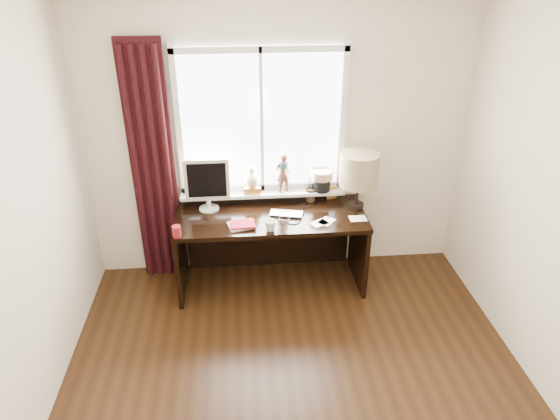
{
  "coord_description": "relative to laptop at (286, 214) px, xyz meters",
  "views": [
    {
      "loc": [
        -0.36,
        -2.27,
        2.89
      ],
      "look_at": [
        -0.05,
        1.25,
        1.0
      ],
      "focal_mm": 32.0,
      "sensor_mm": 36.0,
      "label": 1
    }
  ],
  "objects": [
    {
      "name": "ceiling",
      "position": [
        -0.04,
        -1.62,
        1.84
      ],
      "size": [
        3.5,
        4.0,
        0.0
      ],
      "primitive_type": "cube",
      "color": "white",
      "rests_on": "wall_back"
    },
    {
      "name": "table_lamp",
      "position": [
        0.66,
        0.11,
        0.35
      ],
      "size": [
        0.35,
        0.35,
        0.52
      ],
      "color": "black",
      "rests_on": "desk"
    },
    {
      "name": "window",
      "position": [
        -0.18,
        0.33,
        0.54
      ],
      "size": [
        1.52,
        0.21,
        1.4
      ],
      "color": "white",
      "rests_on": "ground"
    },
    {
      "name": "brush_holder",
      "position": [
        0.25,
        0.27,
        0.05
      ],
      "size": [
        0.09,
        0.09,
        0.25
      ],
      "color": "black",
      "rests_on": "desk"
    },
    {
      "name": "laptop",
      "position": [
        0.0,
        0.0,
        0.0
      ],
      "size": [
        0.33,
        0.25,
        0.02
      ],
      "primitive_type": "imported",
      "rotation": [
        0.0,
        0.0,
        -0.24
      ],
      "color": "silver",
      "rests_on": "desk"
    },
    {
      "name": "desk_cables",
      "position": [
        0.1,
        -0.01,
        -0.01
      ],
      "size": [
        0.27,
        0.42,
        0.01
      ],
      "color": "black",
      "rests_on": "desk"
    },
    {
      "name": "icon_frame",
      "position": [
        0.46,
        0.29,
        0.05
      ],
      "size": [
        0.1,
        0.04,
        0.13
      ],
      "color": "gold",
      "rests_on": "desk"
    },
    {
      "name": "loose_papers",
      "position": [
        0.41,
        -0.15,
        -0.01
      ],
      "size": [
        0.52,
        0.21,
        0.0
      ],
      "color": "white",
      "rests_on": "desk"
    },
    {
      "name": "red_cup",
      "position": [
        -0.94,
        -0.29,
        0.04
      ],
      "size": [
        0.07,
        0.07,
        0.1
      ],
      "primitive_type": "cylinder",
      "color": "maroon",
      "rests_on": "desk"
    },
    {
      "name": "monitor",
      "position": [
        -0.69,
        0.17,
        0.27
      ],
      "size": [
        0.4,
        0.18,
        0.49
      ],
      "color": "beige",
      "rests_on": "desk"
    },
    {
      "name": "wall_back",
      "position": [
        -0.04,
        0.38,
        0.54
      ],
      "size": [
        3.5,
        0.0,
        2.6
      ],
      "primitive_type": "cube",
      "rotation": [
        1.57,
        0.0,
        0.0
      ],
      "color": "beige",
      "rests_on": "ground"
    },
    {
      "name": "notebook_stack",
      "position": [
        -0.4,
        -0.17,
        0.0
      ],
      "size": [
        0.25,
        0.21,
        0.03
      ],
      "color": "beige",
      "rests_on": "desk"
    },
    {
      "name": "mug",
      "position": [
        -0.16,
        -0.26,
        0.04
      ],
      "size": [
        0.12,
        0.12,
        0.1
      ],
      "primitive_type": "imported",
      "rotation": [
        0.0,
        0.0,
        0.27
      ],
      "color": "white",
      "rests_on": "desk"
    },
    {
      "name": "curtain",
      "position": [
        -1.17,
        0.29,
        0.35
      ],
      "size": [
        0.38,
        0.09,
        2.25
      ],
      "color": "black",
      "rests_on": "floor"
    },
    {
      "name": "desk",
      "position": [
        -0.14,
        0.11,
        -0.26
      ],
      "size": [
        1.7,
        0.7,
        0.75
      ],
      "color": "black",
      "rests_on": "floor"
    }
  ]
}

